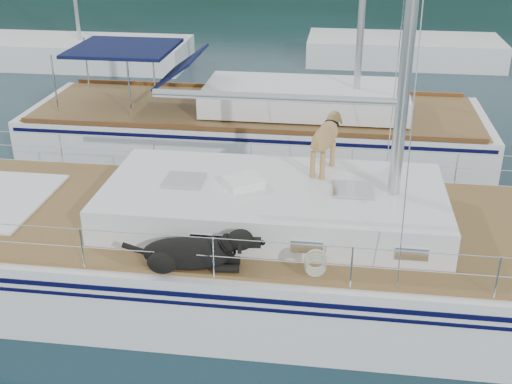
# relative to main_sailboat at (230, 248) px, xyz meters

# --- Properties ---
(ground) EXTENTS (120.00, 120.00, 0.00)m
(ground) POSITION_rel_main_sailboat_xyz_m (-0.10, 0.00, -0.68)
(ground) COLOR black
(ground) RESTS_ON ground
(main_sailboat) EXTENTS (12.00, 3.80, 14.01)m
(main_sailboat) POSITION_rel_main_sailboat_xyz_m (0.00, 0.00, 0.00)
(main_sailboat) COLOR white
(main_sailboat) RESTS_ON ground
(neighbor_sailboat) EXTENTS (11.00, 3.50, 13.30)m
(neighbor_sailboat) POSITION_rel_main_sailboat_xyz_m (-0.29, 5.99, -0.05)
(neighbor_sailboat) COLOR white
(neighbor_sailboat) RESTS_ON ground
(bg_boat_west) EXTENTS (8.00, 3.00, 11.65)m
(bg_boat_west) POSITION_rel_main_sailboat_xyz_m (-8.10, 14.00, -0.23)
(bg_boat_west) COLOR white
(bg_boat_west) RESTS_ON ground
(bg_boat_center) EXTENTS (7.20, 3.00, 11.65)m
(bg_boat_center) POSITION_rel_main_sailboat_xyz_m (3.90, 16.00, -0.23)
(bg_boat_center) COLOR white
(bg_boat_center) RESTS_ON ground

